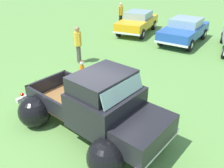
# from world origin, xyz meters

# --- Properties ---
(ground_plane) EXTENTS (80.00, 80.00, 0.00)m
(ground_plane) POSITION_xyz_m (0.00, 0.00, 0.00)
(ground_plane) COLOR #609347
(vintage_pickup_truck) EXTENTS (4.83, 3.25, 1.96)m
(vintage_pickup_truck) POSITION_xyz_m (0.38, -0.05, 0.76)
(vintage_pickup_truck) COLOR black
(vintage_pickup_truck) RESTS_ON ground
(show_car_0) EXTENTS (2.36, 4.43, 1.43)m
(show_car_0) POSITION_xyz_m (-3.64, 10.24, 0.78)
(show_car_0) COLOR black
(show_car_0) RESTS_ON ground
(show_car_1) EXTENTS (2.04, 4.35, 1.43)m
(show_car_1) POSITION_xyz_m (-0.24, 9.75, 0.78)
(show_car_1) COLOR black
(show_car_1) RESTS_ON ground
(spectator_1) EXTENTS (0.38, 0.54, 1.74)m
(spectator_1) POSITION_xyz_m (-5.57, 11.23, 1.00)
(spectator_1) COLOR black
(spectator_1) RESTS_ON ground
(spectator_2) EXTENTS (0.50, 0.46, 1.76)m
(spectator_2) POSITION_xyz_m (-3.52, 3.76, 1.01)
(spectator_2) COLOR #4C4742
(spectator_2) RESTS_ON ground
(lane_cone_0) EXTENTS (0.36, 0.36, 0.63)m
(lane_cone_0) POSITION_xyz_m (-2.70, 2.98, 0.31)
(lane_cone_0) COLOR black
(lane_cone_0) RESTS_ON ground
(lane_cone_1) EXTENTS (0.36, 0.36, 0.63)m
(lane_cone_1) POSITION_xyz_m (-2.78, 0.48, 0.31)
(lane_cone_1) COLOR black
(lane_cone_1) RESTS_ON ground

